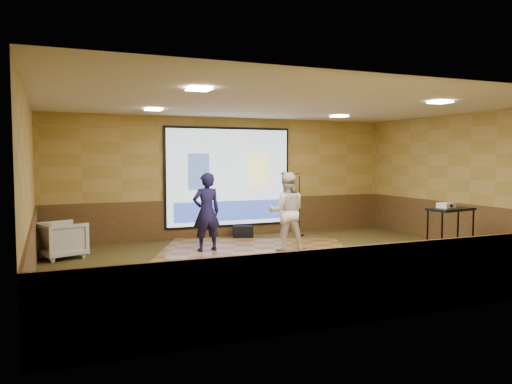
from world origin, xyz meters
name	(u,v)px	position (x,y,z in m)	size (l,w,h in m)	color
ground	(289,262)	(0.00, 0.00, 0.00)	(9.00, 9.00, 0.00)	#293116
room_shell	(290,152)	(0.00, 0.00, 2.09)	(9.04, 7.04, 3.02)	#AC8F47
wainscot_back	(229,217)	(0.00, 3.48, 0.47)	(9.00, 0.04, 0.95)	#432716
wainscot_front	(413,279)	(0.00, -3.48, 0.47)	(9.00, 0.04, 0.95)	#432716
wainscot_left	(32,255)	(-4.48, 0.00, 0.47)	(0.04, 7.00, 0.95)	#432716
wainscot_right	(468,225)	(4.48, 0.00, 0.47)	(0.04, 7.00, 0.95)	#432716
projector_screen	(229,178)	(0.00, 3.44, 1.47)	(3.32, 0.06, 2.52)	black
downlight_nw	(154,110)	(-2.20, 1.80, 2.97)	(0.32, 0.32, 0.02)	#FFEBBF
downlight_ne	(339,116)	(2.20, 1.80, 2.97)	(0.32, 0.32, 0.02)	#FFEBBF
downlight_sw	(199,89)	(-2.20, -1.50, 2.97)	(0.32, 0.32, 0.02)	#FFEBBF
downlight_se	(440,102)	(2.20, -1.50, 2.97)	(0.32, 0.32, 0.02)	#FFEBBF
dance_floor	(255,250)	(-0.17, 1.33, 0.01)	(3.93, 2.99, 0.03)	olive
player_left	(206,212)	(-1.16, 1.60, 0.85)	(0.60, 0.40, 1.65)	#14133B
player_right	(287,212)	(0.40, 0.96, 0.86)	(0.81, 0.63, 1.66)	beige
av_table	(450,223)	(3.18, -0.81, 0.70)	(0.94, 0.50, 0.99)	black
projector	(446,205)	(3.11, -0.75, 1.04)	(0.30, 0.25, 0.10)	silver
mic_stand	(297,216)	(1.62, 2.82, 0.49)	(0.65, 0.26, 1.65)	black
banquet_chair	(62,240)	(-4.00, 2.09, 0.37)	(0.79, 0.81, 0.74)	gray
duffel_bag	(243,232)	(0.22, 3.05, 0.15)	(0.49, 0.32, 0.30)	black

